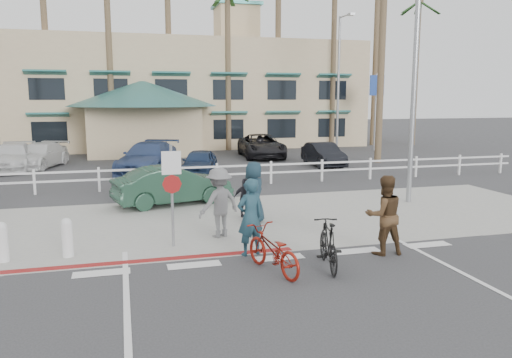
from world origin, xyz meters
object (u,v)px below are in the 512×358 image
object	(u,v)px
bike_black	(328,244)
sign_post	(172,190)
car_white_sedan	(173,185)
bike_red	(273,250)

from	to	relation	value
bike_black	sign_post	bearing A→B (deg)	-27.05
sign_post	car_white_sedan	bearing A→B (deg)	84.28
bike_red	sign_post	bearing A→B (deg)	-69.73
sign_post	bike_red	size ratio (longest dim) A/B	1.53
sign_post	bike_red	distance (m)	3.26
bike_black	bike_red	bearing A→B (deg)	9.85
sign_post	bike_black	xyz separation A→B (m)	(3.14, -2.54, -0.90)
sign_post	car_white_sedan	world-z (taller)	sign_post
bike_red	car_white_sedan	size ratio (longest dim) A/B	0.46
bike_red	car_white_sedan	bearing A→B (deg)	-96.61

